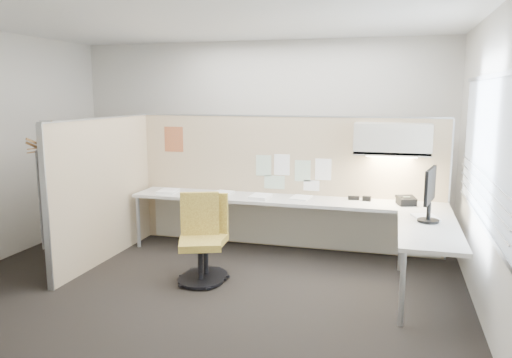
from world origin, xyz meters
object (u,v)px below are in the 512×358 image
(chair_left, at_px, (207,239))
(phone, at_px, (406,201))
(monitor, at_px, (430,191))
(chair_right, at_px, (200,241))
(desk, at_px, (308,212))

(chair_left, distance_m, phone, 2.41)
(monitor, xyz_separation_m, phone, (-0.21, 0.78, -0.27))
(monitor, relative_size, phone, 2.14)
(chair_left, height_order, chair_right, chair_right)
(chair_left, relative_size, phone, 3.51)
(desk, bearing_deg, monitor, -24.24)
(chair_left, height_order, phone, chair_left)
(desk, distance_m, chair_right, 1.45)
(desk, relative_size, chair_left, 4.34)
(desk, height_order, chair_left, chair_left)
(desk, bearing_deg, chair_left, -139.19)
(phone, bearing_deg, chair_left, -174.33)
(desk, xyz_separation_m, phone, (1.16, 0.16, 0.18))
(chair_left, xyz_separation_m, phone, (2.15, 1.02, 0.35))
(chair_right, xyz_separation_m, monitor, (2.38, 0.41, 0.61))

